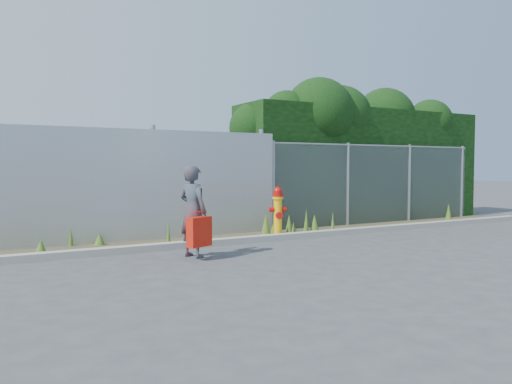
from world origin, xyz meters
The scene contains 10 objects.
ground centered at (0.00, 0.00, 0.00)m, with size 80.00×80.00×0.00m, color #3D3E40.
curb centered at (0.00, 1.80, 0.06)m, with size 16.00×0.22×0.12m, color gray.
weed_strip centered at (-0.68, 2.43, 0.11)m, with size 16.00×1.30×0.53m.
corrugated_fence centered at (-3.25, 3.01, 1.10)m, with size 8.50×0.21×2.30m.
chainlink_fence centered at (4.25, 3.00, 1.03)m, with size 6.50×0.07×2.05m.
hedge centered at (4.37, 3.99, 2.02)m, with size 7.65×2.15×3.74m.
fire_hydrant centered at (0.62, 2.11, 0.52)m, with size 0.36×0.32×1.07m.
woman centered at (-1.75, 0.89, 0.75)m, with size 0.55×0.36×1.50m, color #0F5963.
red_tote_bag centered at (-1.76, 0.63, 0.45)m, with size 0.42×0.16×0.56m.
black_shoulder_bag centered at (-1.63, 1.12, 1.02)m, with size 0.23×0.10×0.17m.
Camera 1 is at (-4.80, -6.61, 1.48)m, focal length 35.00 mm.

